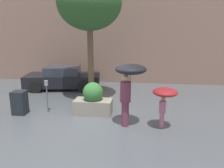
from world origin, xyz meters
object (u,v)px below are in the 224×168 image
object	(u,v)px
parked_car_near	(63,78)
person_child	(165,96)
street_tree	(89,3)
parking_meter	(47,90)
person_adult	(129,79)
planter_box	(93,100)
newspaper_box	(20,103)

from	to	relation	value
parked_car_near	person_child	bearing A→B (deg)	-140.59
street_tree	parking_meter	distance (m)	4.04
person_adult	parking_meter	world-z (taller)	person_adult
person_adult	person_child	xyz separation A→B (m)	(1.14, -0.04, -0.50)
planter_box	parked_car_near	distance (m)	4.28
person_adult	parking_meter	xyz separation A→B (m)	(-3.20, 0.89, -0.71)
newspaper_box	planter_box	bearing A→B (deg)	7.96
person_child	person_adult	bearing A→B (deg)	-122.15
street_tree	parking_meter	bearing A→B (deg)	-125.34
person_adult	parked_car_near	bearing A→B (deg)	135.33
street_tree	newspaper_box	bearing A→B (deg)	-136.38
planter_box	parking_meter	distance (m)	1.84
parked_car_near	street_tree	distance (m)	4.49
person_adult	parked_car_near	xyz separation A→B (m)	(-3.85, 4.46, -1.04)
newspaper_box	person_adult	bearing A→B (deg)	-7.73
person_adult	parked_car_near	size ratio (longest dim) A/B	0.50
person_child	parking_meter	bearing A→B (deg)	-132.18
parking_meter	newspaper_box	bearing A→B (deg)	-161.82
person_adult	parking_meter	size ratio (longest dim) A/B	1.65
parking_meter	parked_car_near	bearing A→B (deg)	100.19
planter_box	parked_car_near	world-z (taller)	parked_car_near
street_tree	newspaper_box	distance (m)	4.94
person_child	parked_car_near	size ratio (longest dim) A/B	0.33
parked_car_near	parking_meter	bearing A→B (deg)	-178.30
newspaper_box	street_tree	bearing A→B (deg)	43.62
planter_box	person_child	bearing A→B (deg)	-21.41
person_child	street_tree	size ratio (longest dim) A/B	0.25
person_child	newspaper_box	distance (m)	5.39
parked_car_near	parking_meter	xyz separation A→B (m)	(0.64, -3.58, 0.33)
person_adult	parking_meter	bearing A→B (deg)	169.13
person_child	street_tree	bearing A→B (deg)	-162.99
street_tree	person_child	bearing A→B (deg)	-42.84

